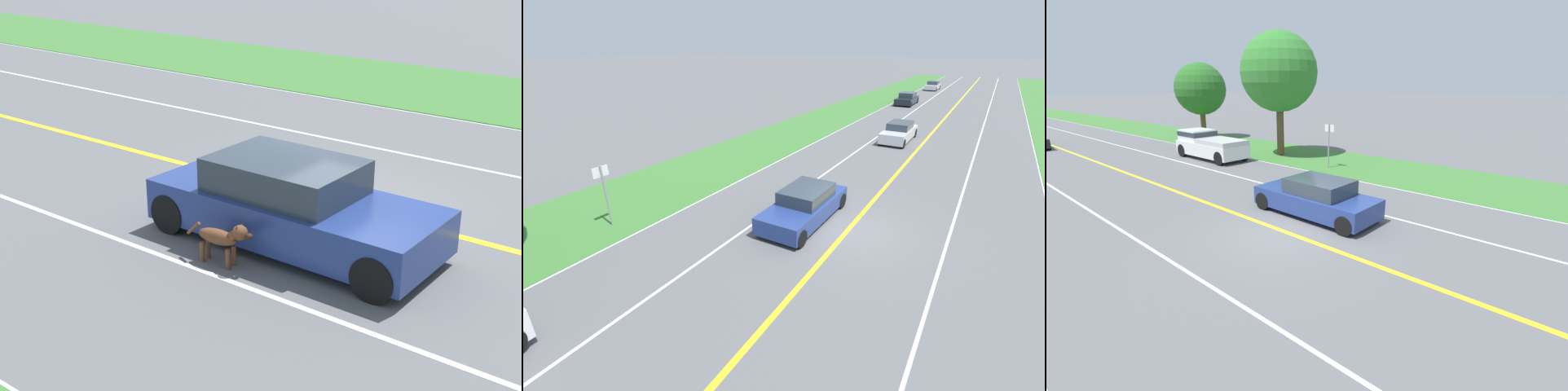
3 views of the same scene
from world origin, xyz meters
TOP-DOWN VIEW (x-y plane):
  - ground_plane at (0.00, 0.00)m, footprint 400.00×400.00m
  - centre_divider_line at (0.00, 0.00)m, footprint 0.18×160.00m
  - lane_edge_line_right at (7.00, 0.00)m, footprint 0.14×160.00m
  - lane_dash_same_dir at (3.50, 0.00)m, footprint 0.10×160.00m
  - lane_dash_oncoming at (-3.50, 0.00)m, footprint 0.10×160.00m
  - grass_verge_right at (10.00, 0.00)m, footprint 6.00×160.00m
  - ego_car at (1.89, 0.16)m, footprint 1.92×4.70m
  - dog at (3.15, -0.21)m, footprint 0.29×1.21m
  - car_trailing_near at (1.79, -14.93)m, footprint 1.82×4.65m
  - car_trailing_mid at (5.27, -32.91)m, footprint 1.94×4.66m
  - car_trailing_far at (5.13, -50.07)m, footprint 1.81×4.24m
  - street_sign at (8.31, 4.57)m, footprint 0.11×0.64m

SIDE VIEW (x-z plane):
  - ground_plane at x=0.00m, z-range 0.00..0.00m
  - centre_divider_line at x=0.00m, z-range 0.00..0.01m
  - lane_edge_line_right at x=7.00m, z-range 0.00..0.01m
  - lane_dash_same_dir at x=3.50m, z-range 0.00..0.01m
  - lane_dash_oncoming at x=-3.50m, z-range 0.00..0.01m
  - grass_verge_right at x=10.00m, z-range 0.00..0.03m
  - dog at x=3.15m, z-range 0.08..0.83m
  - car_trailing_far at x=5.13m, z-range -0.05..1.30m
  - car_trailing_near at x=1.79m, z-range -0.04..1.35m
  - car_trailing_mid at x=5.27m, z-range -0.05..1.36m
  - ego_car at x=1.89m, z-range -0.04..1.36m
  - street_sign at x=8.31m, z-range 0.33..2.87m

